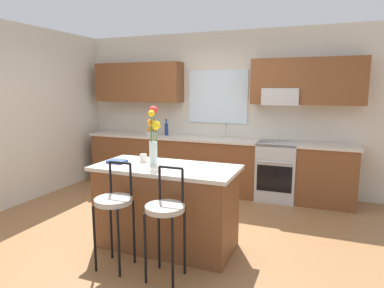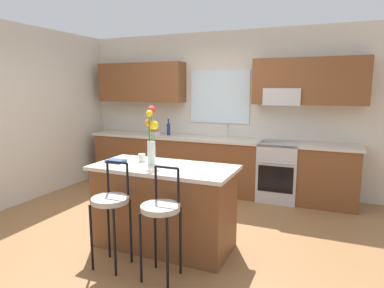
# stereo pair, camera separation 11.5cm
# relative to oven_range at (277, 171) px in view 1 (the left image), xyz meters

# --- Properties ---
(ground_plane) EXTENTS (14.00, 14.00, 0.00)m
(ground_plane) POSITION_rel_oven_range_xyz_m (-1.10, -1.68, -0.46)
(ground_plane) COLOR olive
(wall_left) EXTENTS (0.12, 4.60, 2.70)m
(wall_left) POSITION_rel_oven_range_xyz_m (-3.66, -1.38, 0.89)
(wall_left) COLOR beige
(wall_left) RESTS_ON ground
(back_wall_assembly) EXTENTS (5.60, 0.50, 2.70)m
(back_wall_assembly) POSITION_rel_oven_range_xyz_m (-1.07, 0.31, 1.05)
(back_wall_assembly) COLOR beige
(back_wall_assembly) RESTS_ON ground
(counter_run) EXTENTS (4.56, 0.64, 0.92)m
(counter_run) POSITION_rel_oven_range_xyz_m (-1.09, 0.02, 0.01)
(counter_run) COLOR brown
(counter_run) RESTS_ON ground
(sink_faucet) EXTENTS (0.02, 0.13, 0.23)m
(sink_faucet) POSITION_rel_oven_range_xyz_m (-0.89, 0.17, 0.60)
(sink_faucet) COLOR #B7BABC
(sink_faucet) RESTS_ON counter_run
(oven_range) EXTENTS (0.60, 0.64, 0.92)m
(oven_range) POSITION_rel_oven_range_xyz_m (0.00, 0.00, 0.00)
(oven_range) COLOR #B7BABC
(oven_range) RESTS_ON ground
(kitchen_island) EXTENTS (1.56, 0.74, 0.92)m
(kitchen_island) POSITION_rel_oven_range_xyz_m (-0.92, -2.13, 0.00)
(kitchen_island) COLOR brown
(kitchen_island) RESTS_ON ground
(bar_stool_near) EXTENTS (0.36, 0.36, 1.04)m
(bar_stool_near) POSITION_rel_oven_range_xyz_m (-1.19, -2.72, 0.18)
(bar_stool_near) COLOR black
(bar_stool_near) RESTS_ON ground
(bar_stool_middle) EXTENTS (0.36, 0.36, 1.04)m
(bar_stool_middle) POSITION_rel_oven_range_xyz_m (-0.64, -2.72, 0.18)
(bar_stool_middle) COLOR black
(bar_stool_middle) RESTS_ON ground
(flower_vase) EXTENTS (0.15, 0.16, 0.64)m
(flower_vase) POSITION_rel_oven_range_xyz_m (-1.07, -2.11, 0.80)
(flower_vase) COLOR silver
(flower_vase) RESTS_ON kitchen_island
(mug_ceramic) EXTENTS (0.08, 0.08, 0.09)m
(mug_ceramic) POSITION_rel_oven_range_xyz_m (-1.24, -2.04, 0.51)
(mug_ceramic) COLOR silver
(mug_ceramic) RESTS_ON kitchen_island
(cookbook) EXTENTS (0.20, 0.15, 0.03)m
(cookbook) POSITION_rel_oven_range_xyz_m (-1.50, -2.19, 0.48)
(cookbook) COLOR navy
(cookbook) RESTS_ON kitchen_island
(fruit_bowl_oranges) EXTENTS (0.24, 0.24, 0.16)m
(fruit_bowl_oranges) POSITION_rel_oven_range_xyz_m (-2.24, 0.03, 0.51)
(fruit_bowl_oranges) COLOR silver
(fruit_bowl_oranges) RESTS_ON counter_run
(bottle_olive_oil) EXTENTS (0.06, 0.06, 0.29)m
(bottle_olive_oil) POSITION_rel_oven_range_xyz_m (-1.95, 0.02, 0.58)
(bottle_olive_oil) COLOR navy
(bottle_olive_oil) RESTS_ON counter_run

